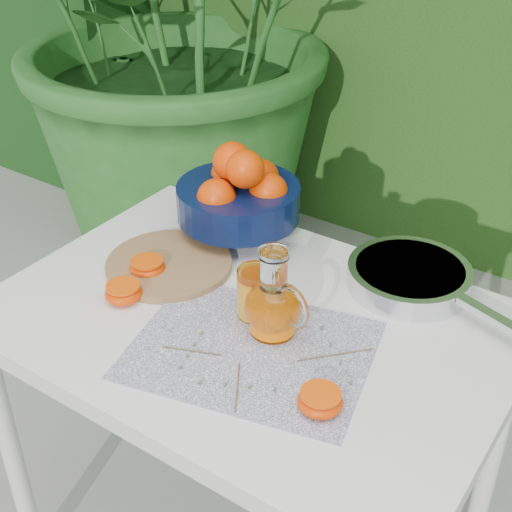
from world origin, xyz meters
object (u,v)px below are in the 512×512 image
Objects in this scene: fruit_bowl at (240,194)px; juice_pitcher at (274,305)px; cutting_board at (169,265)px; white_table at (250,349)px; saute_pan at (411,276)px.

fruit_bowl reaches higher than juice_pitcher.
fruit_bowl reaches higher than cutting_board.
fruit_bowl is at bearing 79.27° from cutting_board.
white_table is 3.68× the size of cutting_board.
cutting_board is 0.23m from fruit_bowl.
saute_pan is (0.22, 0.27, 0.11)m from white_table.
juice_pitcher reaches higher than white_table.
white_table is 0.37m from fruit_bowl.
white_table is 0.36m from saute_pan.
fruit_bowl is 0.69× the size of saute_pan.
fruit_bowl is 0.38m from juice_pitcher.
fruit_bowl is (-0.20, 0.25, 0.18)m from white_table.
cutting_board reaches higher than white_table.
fruit_bowl is at bearing 128.85° from white_table.
fruit_bowl is at bearing -177.65° from saute_pan.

